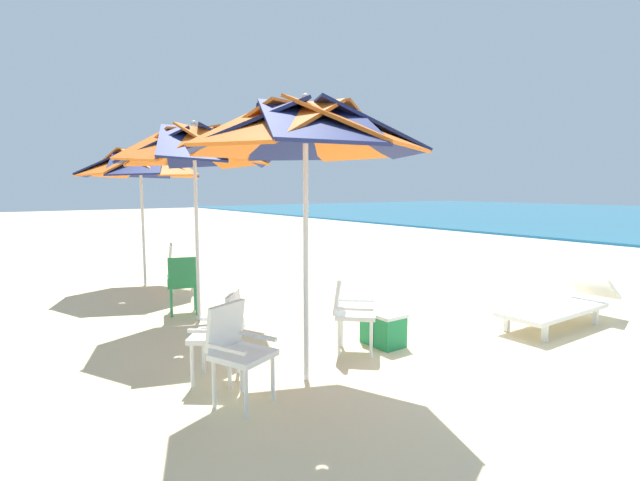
% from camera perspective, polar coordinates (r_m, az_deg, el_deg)
% --- Properties ---
extents(ground_plane, '(80.00, 80.00, 0.00)m').
position_cam_1_polar(ground_plane, '(6.33, 17.80, -11.00)').
color(ground_plane, beige).
extents(beach_umbrella_0, '(2.29, 2.29, 2.71)m').
position_cam_1_polar(beach_umbrella_0, '(4.44, -1.76, 12.95)').
color(beach_umbrella_0, silver).
rests_on(beach_umbrella_0, ground).
extents(plastic_chair_0, '(0.63, 0.63, 0.87)m').
position_cam_1_polar(plastic_chair_0, '(4.71, -11.69, -10.55)').
color(plastic_chair_0, white).
rests_on(plastic_chair_0, ground).
extents(plastic_chair_1, '(0.63, 0.63, 0.87)m').
position_cam_1_polar(plastic_chair_1, '(5.40, 3.61, -8.23)').
color(plastic_chair_1, white).
rests_on(plastic_chair_1, ground).
extents(plastic_chair_2, '(0.60, 0.58, 0.87)m').
position_cam_1_polar(plastic_chair_2, '(4.22, -9.96, -12.52)').
color(plastic_chair_2, white).
rests_on(plastic_chair_2, ground).
extents(beach_umbrella_1, '(2.16, 2.16, 2.76)m').
position_cam_1_polar(beach_umbrella_1, '(6.75, -14.90, 10.67)').
color(beach_umbrella_1, silver).
rests_on(beach_umbrella_1, ground).
extents(plastic_chair_3, '(0.57, 0.55, 0.87)m').
position_cam_1_polar(plastic_chair_3, '(7.24, -16.16, -4.72)').
color(plastic_chair_3, '#2D8C4C').
rests_on(plastic_chair_3, ground).
extents(beach_umbrella_2, '(2.30, 2.30, 2.65)m').
position_cam_1_polar(beach_umbrella_2, '(9.52, -20.82, 8.53)').
color(beach_umbrella_2, silver).
rests_on(beach_umbrella_2, ground).
extents(plastic_chair_4, '(0.55, 0.57, 0.87)m').
position_cam_1_polar(plastic_chair_4, '(8.82, -16.74, -2.77)').
color(plastic_chair_4, white).
rests_on(plastic_chair_4, ground).
extents(sun_lounger_1, '(0.65, 2.15, 0.62)m').
position_cam_1_polar(sun_lounger_1, '(7.23, 27.06, -6.93)').
color(sun_lounger_1, white).
rests_on(sun_lounger_1, ground).
extents(cooler_box, '(0.50, 0.34, 0.40)m').
position_cam_1_polar(cooler_box, '(5.74, 7.61, -10.43)').
color(cooler_box, '#238C4C').
rests_on(cooler_box, ground).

